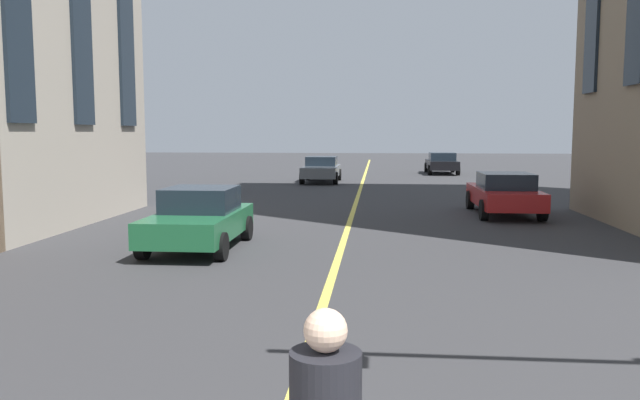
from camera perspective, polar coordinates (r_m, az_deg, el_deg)
lane_centre_line at (r=21.45m, az=3.02°, el=-0.99°), size 80.00×0.16×0.01m
car_black_mid at (r=41.35m, az=10.94°, el=3.31°), size 4.40×1.95×1.37m
car_red_oncoming at (r=21.23m, az=16.30°, el=0.59°), size 4.40×1.95×1.37m
car_grey_near at (r=33.81m, az=0.12°, el=2.81°), size 4.40×1.95×1.37m
car_green_far at (r=14.73m, az=-10.85°, el=-1.64°), size 3.90×1.89×1.40m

